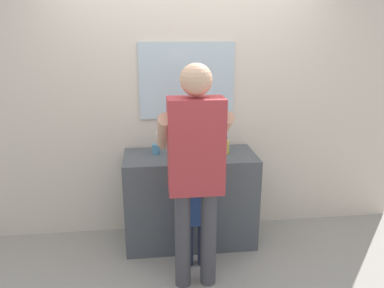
# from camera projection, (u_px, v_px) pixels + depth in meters

# --- Properties ---
(ground_plane) EXTENTS (14.00, 14.00, 0.00)m
(ground_plane) POSITION_uv_depth(u_px,v_px,m) (194.00, 257.00, 3.38)
(ground_plane) COLOR #9E998E
(back_wall) EXTENTS (4.40, 0.10, 2.70)m
(back_wall) POSITION_uv_depth(u_px,v_px,m) (186.00, 97.00, 3.58)
(back_wall) COLOR beige
(back_wall) RESTS_ON ground
(vanity_cabinet) EXTENTS (1.20, 0.54, 0.87)m
(vanity_cabinet) POSITION_uv_depth(u_px,v_px,m) (190.00, 199.00, 3.54)
(vanity_cabinet) COLOR #4C5156
(vanity_cabinet) RESTS_ON ground
(sink_basin) EXTENTS (0.35, 0.35, 0.11)m
(sink_basin) POSITION_uv_depth(u_px,v_px,m) (190.00, 150.00, 3.38)
(sink_basin) COLOR white
(sink_basin) RESTS_ON vanity_cabinet
(faucet) EXTENTS (0.18, 0.14, 0.18)m
(faucet) POSITION_uv_depth(u_px,v_px,m) (188.00, 141.00, 3.58)
(faucet) COLOR #B7BABF
(faucet) RESTS_ON vanity_cabinet
(toothbrush_cup) EXTENTS (0.07, 0.07, 0.21)m
(toothbrush_cup) POSITION_uv_depth(u_px,v_px,m) (156.00, 149.00, 3.43)
(toothbrush_cup) COLOR #4C8EB2
(toothbrush_cup) RESTS_ON vanity_cabinet
(soap_bottle) EXTENTS (0.06, 0.06, 0.17)m
(soap_bottle) POSITION_uv_depth(u_px,v_px,m) (226.00, 147.00, 3.43)
(soap_bottle) COLOR gold
(soap_bottle) RESTS_ON vanity_cabinet
(child_toddler) EXTENTS (0.27, 0.27, 0.87)m
(child_toddler) POSITION_uv_depth(u_px,v_px,m) (195.00, 210.00, 3.14)
(child_toddler) COLOR #2D334C
(child_toddler) RESTS_ON ground
(adult_parent) EXTENTS (0.54, 0.57, 1.75)m
(adult_parent) POSITION_uv_depth(u_px,v_px,m) (196.00, 160.00, 2.75)
(adult_parent) COLOR #47474C
(adult_parent) RESTS_ON ground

